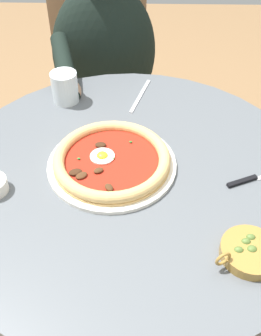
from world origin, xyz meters
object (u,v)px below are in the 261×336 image
fork_utensil (140,96)px  dining_table (130,219)px  steak_knife (254,178)px  cafe_chair_diner (103,82)px  olive_pan (249,252)px  diner_person (106,101)px  pizza_on_plate (112,160)px  water_glass (65,89)px

fork_utensil → dining_table: bearing=85.8°
dining_table → steak_knife: size_ratio=4.59×
steak_knife → cafe_chair_diner: size_ratio=0.23×
olive_pan → diner_person: bearing=-68.4°
dining_table → fork_utensil: size_ratio=5.09×
dining_table → olive_pan: 0.39m
olive_pan → diner_person: size_ratio=0.12×
dining_table → olive_pan: (-0.24, 0.24, 0.20)m
steak_knife → fork_utensil: bearing=-51.9°
olive_pan → cafe_chair_diner: cafe_chair_diner is taller
fork_utensil → diner_person: size_ratio=0.16×
dining_table → steak_knife: steak_knife is taller
steak_knife → cafe_chair_diner: bearing=-62.1°
fork_utensil → cafe_chair_diner: 0.54m
dining_table → pizza_on_plate: (0.04, -0.01, 0.20)m
steak_knife → fork_utensil: 0.43m
pizza_on_plate → steak_knife: (-0.34, 0.04, -0.01)m
olive_pan → dining_table: bearing=-45.1°
water_glass → dining_table: bearing=123.8°
diner_person → pizza_on_plate: bearing=96.0°
water_glass → cafe_chair_diner: 0.56m
steak_knife → dining_table: bearing=-4.6°
pizza_on_plate → steak_knife: 0.34m
dining_table → steak_knife: bearing=175.4°
water_glass → steak_knife: bearing=147.1°
dining_table → fork_utensil: bearing=-94.2°
pizza_on_plate → cafe_chair_diner: cafe_chair_diner is taller
pizza_on_plate → fork_utensil: pizza_on_plate is taller
olive_pan → cafe_chair_diner: 1.10m
dining_table → fork_utensil: (-0.02, -0.32, 0.19)m
diner_person → olive_pan: bearing=111.6°
fork_utensil → diner_person: (0.13, -0.31, -0.23)m
olive_pan → diner_person: diner_person is taller
pizza_on_plate → water_glass: bearing=-61.6°
water_glass → steak_knife: water_glass is taller
dining_table → water_glass: water_glass is taller
dining_table → diner_person: bearing=-80.2°
fork_utensil → diner_person: bearing=-67.1°
water_glass → diner_person: diner_person is taller
pizza_on_plate → diner_person: diner_person is taller
dining_table → cafe_chair_diner: bearing=-80.4°
water_glass → steak_knife: size_ratio=0.46×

